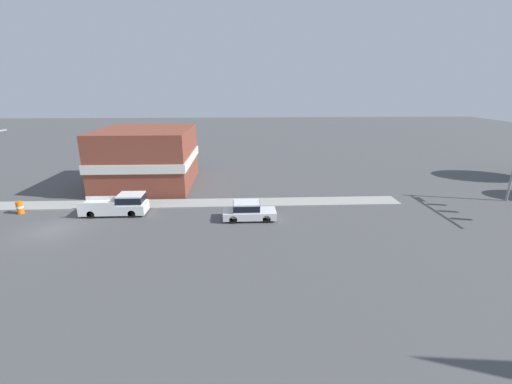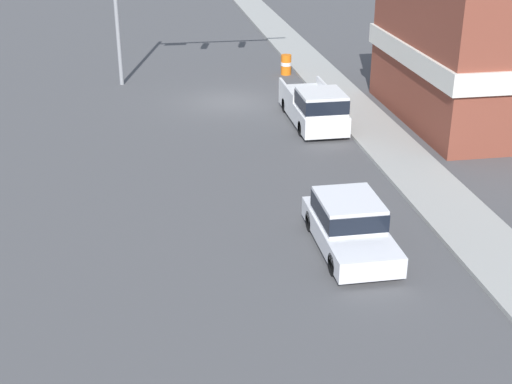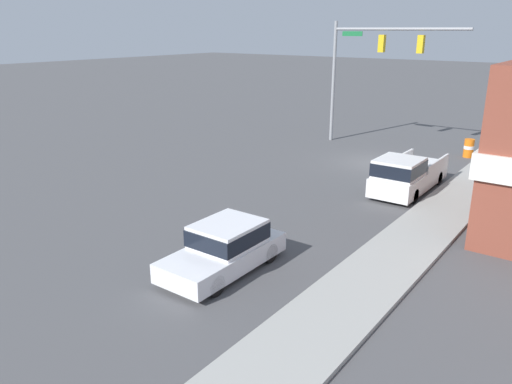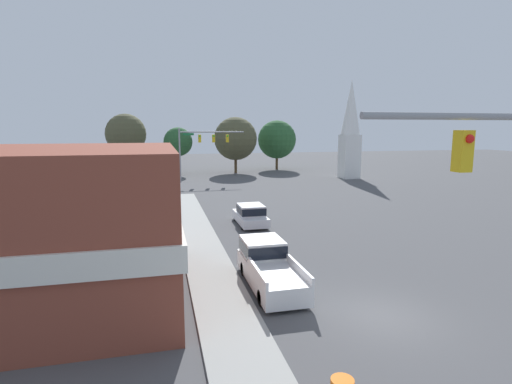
# 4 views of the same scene
# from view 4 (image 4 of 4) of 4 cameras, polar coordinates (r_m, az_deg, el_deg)

# --- Properties ---
(ground_plane) EXTENTS (200.00, 200.00, 0.00)m
(ground_plane) POSITION_cam_4_polar(r_m,az_deg,el_deg) (16.62, 17.43, -16.61)
(ground_plane) COLOR #4C4C4F
(sidewalk_curb) EXTENTS (2.40, 60.00, 0.14)m
(sidewalk_curb) POSITION_cam_4_polar(r_m,az_deg,el_deg) (14.71, -3.18, -19.43)
(sidewalk_curb) COLOR #9E9E99
(sidewalk_curb) RESTS_ON ground
(far_signal_assembly) EXTENTS (8.74, 0.49, 7.11)m
(far_signal_assembly) POSITION_cam_4_polar(r_m,az_deg,el_deg) (53.96, -7.70, 7.10)
(far_signal_assembly) COLOR gray
(far_signal_assembly) RESTS_ON ground
(car_lead) EXTENTS (1.91, 4.42, 1.55)m
(car_lead) POSITION_cam_4_polar(r_m,az_deg,el_deg) (29.52, -0.78, -3.21)
(car_lead) COLOR black
(car_lead) RESTS_ON ground
(pickup_truck_parked) EXTENTS (1.96, 5.54, 1.84)m
(pickup_truck_parked) POSITION_cam_4_polar(r_m,az_deg,el_deg) (18.65, 1.68, -10.27)
(pickup_truck_parked) COLOR black
(pickup_truck_parked) RESTS_ON ground
(corner_brick_building) EXTENTS (11.08, 10.05, 6.33)m
(corner_brick_building) POSITION_cam_4_polar(r_m,az_deg,el_deg) (18.20, -28.64, -4.55)
(corner_brick_building) COLOR brown
(corner_brick_building) RESTS_ON ground
(church_steeple) EXTENTS (2.70, 2.70, 13.76)m
(church_steeple) POSITION_cam_4_polar(r_m,az_deg,el_deg) (58.64, 13.34, 8.96)
(church_steeple) COLOR white
(church_steeple) RESTS_ON ground
(backdrop_tree_left_far) EXTENTS (6.16, 6.16, 9.31)m
(backdrop_tree_left_far) POSITION_cam_4_polar(r_m,az_deg,el_deg) (65.24, -18.11, 7.89)
(backdrop_tree_left_far) COLOR #4C3823
(backdrop_tree_left_far) RESTS_ON ground
(backdrop_tree_left_mid) EXTENTS (4.42, 4.42, 7.24)m
(backdrop_tree_left_mid) POSITION_cam_4_polar(r_m,az_deg,el_deg) (63.00, -11.07, 7.04)
(backdrop_tree_left_mid) COLOR #4C3823
(backdrop_tree_left_mid) RESTS_ON ground
(backdrop_tree_center) EXTENTS (6.81, 6.81, 8.86)m
(backdrop_tree_center) POSITION_cam_4_polar(r_m,az_deg,el_deg) (63.91, -2.95, 7.61)
(backdrop_tree_center) COLOR #4C3823
(backdrop_tree_center) RESTS_ON ground
(backdrop_tree_right_mid) EXTENTS (6.56, 6.56, 8.45)m
(backdrop_tree_right_mid) POSITION_cam_4_polar(r_m,az_deg,el_deg) (69.47, 3.01, 7.49)
(backdrop_tree_right_mid) COLOR #4C3823
(backdrop_tree_right_mid) RESTS_ON ground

